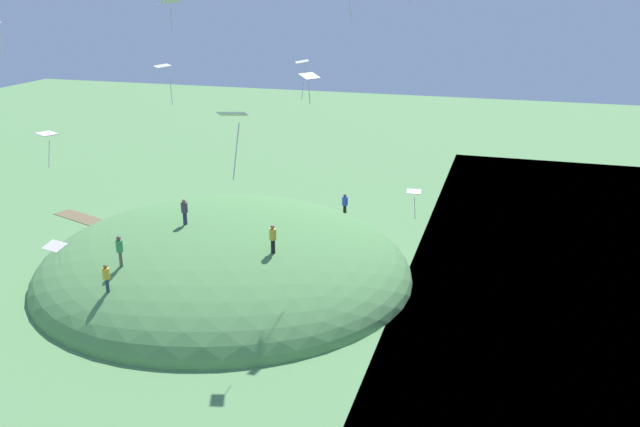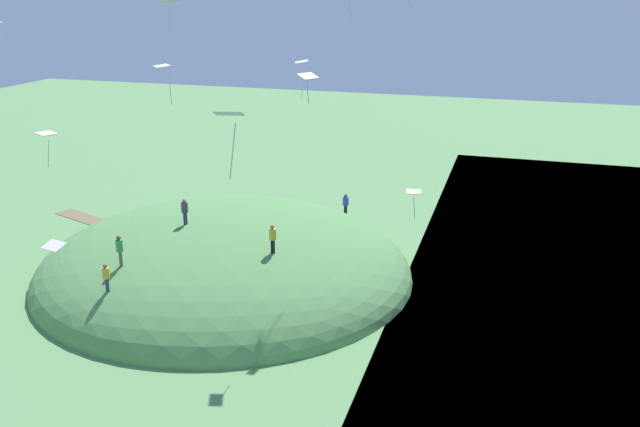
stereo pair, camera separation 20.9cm
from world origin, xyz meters
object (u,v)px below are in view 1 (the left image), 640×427
Objects in this scene: person_near_shore at (345,202)px; kite_6 at (163,68)px; kite_0 at (414,194)px; kite_4 at (47,135)px; kite_8 at (309,78)px; kite_12 at (233,119)px; person_watching_kites at (106,275)px; person_on_hilltop at (273,235)px; person_walking_path at (184,209)px; kite_7 at (175,0)px; person_with_child at (119,247)px; kite_10 at (302,64)px; kite_1 at (55,247)px.

kite_6 reaches higher than person_near_shore.
kite_0 is 18.25m from kite_4.
kite_4 is 1.19× the size of kite_8.
person_watching_kites is at bearing -39.96° from kite_12.
person_watching_kites is 0.91× the size of person_on_hilltop.
kite_12 reaches higher than kite_4.
kite_12 is (-4.79, 15.77, 9.99)m from person_on_hilltop.
kite_4 is at bearing 31.68° from kite_0.
person_on_hilltop is 0.84× the size of kite_12.
kite_7 reaches higher than person_walking_path.
person_with_child is at bearing 132.65° from person_watching_kites.
kite_12 reaches higher than kite_10.
kite_0 is at bearing -113.48° from kite_8.
kite_4 is 13.86m from kite_12.
kite_1 is at bearing 52.76° from kite_10.
person_watching_kites is 6.76m from kite_1.
kite_0 reaches higher than person_on_hilltop.
person_on_hilltop is 0.94× the size of kite_6.
kite_1 is (-0.37, 12.66, 2.36)m from person_walking_path.
kite_0 is at bearing -129.63° from kite_7.
person_walking_path is 13.08m from kite_4.
kite_10 is (6.09, 0.27, 6.60)m from kite_0.
person_on_hilltop reaches higher than person_with_child.
person_on_hilltop is (-7.96, -3.37, 0.32)m from person_with_child.
person_near_shore is 24.51m from kite_8.
kite_4 is (8.03, 22.49, 9.45)m from person_near_shore.
person_near_shore is 13.50m from person_on_hilltop.
person_walking_path reaches higher than person_watching_kites.
kite_1 is at bearing 20.58° from person_walking_path.
kite_4 is at bearing -3.89° from kite_7.
kite_8 is (-11.74, -1.56, 2.77)m from kite_4.
person_watching_kites is 15.38m from kite_10.
person_walking_path is 6.84m from person_on_hilltop.
person_walking_path is 1.45× the size of kite_1.
kite_1 is 12.08m from kite_7.
kite_8 is (3.37, 7.76, 6.96)m from kite_0.
person_walking_path is at bearing -60.81° from kite_7.
person_walking_path is 13.19m from kite_6.
kite_7 is at bearing 48.09° from person_walking_path.
person_near_shore is 1.25× the size of kite_7.
kite_6 is 1.36× the size of kite_7.
kite_7 is at bearing -105.31° from person_near_shore.
kite_1 is 15.12m from kite_10.
kite_7 reaches higher than kite_12.
kite_8 is (-10.82, -3.17, 7.38)m from kite_1.
kite_6 is at bearing 22.82° from person_watching_kites.
kite_0 is at bearing -5.23° from person_on_hilltop.
kite_8 is at bearing -163.67° from kite_1.
kite_12 reaches higher than kite_1.
kite_8 is at bearing 21.91° from person_watching_kites.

